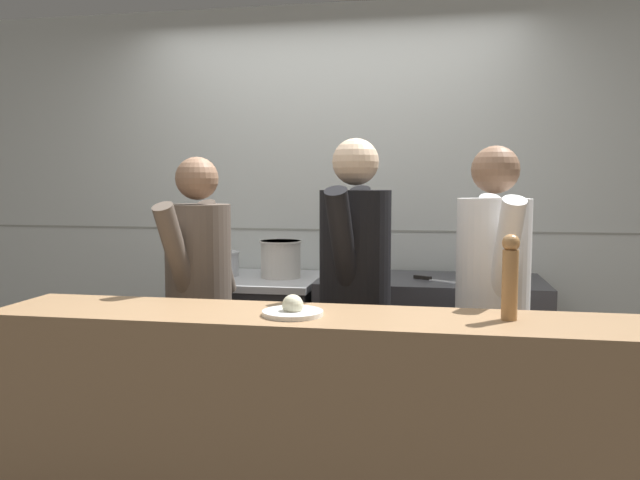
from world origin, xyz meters
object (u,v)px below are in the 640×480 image
at_px(stock_pot, 221,262).
at_px(plated_dish_main, 293,310).
at_px(chef_head_cook, 199,300).
at_px(pepper_mill, 510,275).
at_px(oven_range, 252,347).
at_px(sauce_pot, 281,258).
at_px(chefs_knife, 434,280).
at_px(chef_sous, 355,294).
at_px(chef_line, 492,305).

relative_size(stock_pot, plated_dish_main, 1.02).
bearing_deg(plated_dish_main, chef_head_cook, 134.65).
xyz_separation_m(stock_pot, pepper_mill, (1.58, -1.36, 0.16)).
distance_m(oven_range, sauce_pot, 0.59).
distance_m(stock_pot, plated_dish_main, 1.63).
height_order(stock_pot, plated_dish_main, plated_dish_main).
bearing_deg(stock_pot, chefs_knife, -4.84).
bearing_deg(chef_sous, oven_range, 143.12).
bearing_deg(chef_sous, chef_head_cook, -168.80).
height_order(oven_range, chef_line, chef_line).
distance_m(oven_range, chef_line, 1.62).
bearing_deg(sauce_pot, plated_dish_main, -74.28).
height_order(sauce_pot, pepper_mill, pepper_mill).
bearing_deg(oven_range, plated_dish_main, -67.57).
bearing_deg(plated_dish_main, chefs_knife, 68.20).
xyz_separation_m(plated_dish_main, chef_sous, (0.15, 0.66, -0.05)).
height_order(sauce_pot, chef_line, chef_line).
bearing_deg(chef_line, chef_head_cook, 171.25).
xyz_separation_m(plated_dish_main, chef_line, (0.78, 0.64, -0.08)).
height_order(stock_pot, chefs_knife, stock_pot).
relative_size(pepper_mill, chef_head_cook, 0.20).
bearing_deg(chef_sous, plated_dish_main, -94.67).
bearing_deg(chef_sous, pepper_mill, -34.97).
bearing_deg(chef_sous, sauce_pot, 134.73).
bearing_deg(plated_dish_main, pepper_mill, 4.55).
bearing_deg(stock_pot, plated_dish_main, -61.17).
xyz_separation_m(chefs_knife, pepper_mill, (0.27, -1.25, 0.21)).
xyz_separation_m(sauce_pot, chefs_knife, (0.92, -0.09, -0.09)).
distance_m(plated_dish_main, chef_head_cook, 0.88).
relative_size(sauce_pot, chefs_knife, 0.86).
relative_size(oven_range, stock_pot, 3.76).
height_order(pepper_mill, chef_sous, chef_sous).
relative_size(stock_pot, chef_line, 0.14).
bearing_deg(oven_range, chefs_knife, -4.29).
height_order(plated_dish_main, chef_head_cook, chef_head_cook).
bearing_deg(oven_range, sauce_pot, 2.81).
bearing_deg(plated_dish_main, sauce_pot, 105.72).
bearing_deg(plated_dish_main, chef_line, 39.15).
distance_m(oven_range, chef_head_cook, 0.89).
height_order(chefs_knife, pepper_mill, pepper_mill).
distance_m(plated_dish_main, chef_sous, 0.68).
xyz_separation_m(sauce_pot, plated_dish_main, (0.40, -1.41, -0.02)).
height_order(oven_range, sauce_pot, sauce_pot).
height_order(oven_range, chefs_knife, chefs_knife).
xyz_separation_m(chef_head_cook, chef_line, (1.40, 0.01, 0.02)).
bearing_deg(pepper_mill, sauce_pot, 131.48).
height_order(oven_range, pepper_mill, pepper_mill).
bearing_deg(chefs_knife, chef_sous, -119.84).
height_order(chef_head_cook, chef_sous, chef_sous).
height_order(plated_dish_main, chef_sous, chef_sous).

